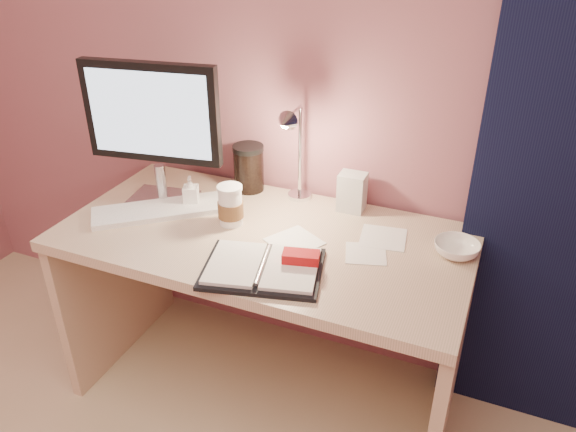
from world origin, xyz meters
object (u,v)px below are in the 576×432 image
at_px(coffee_cup, 231,206).
at_px(desk_lamp, 289,147).
at_px(keyboard, 164,210).
at_px(monitor, 153,122).
at_px(bowl, 457,249).
at_px(desk, 273,276).
at_px(lotion_bottle, 191,192).
at_px(dark_jar, 249,170).
at_px(planner, 266,267).
at_px(product_box, 352,192).

bearing_deg(coffee_cup, desk_lamp, 52.52).
bearing_deg(keyboard, coffee_cup, -34.39).
distance_m(monitor, bowl, 1.12).
height_order(desk, desk_lamp, desk_lamp).
height_order(keyboard, lotion_bottle, lotion_bottle).
height_order(desk, coffee_cup, coffee_cup).
relative_size(lotion_bottle, dark_jar, 0.73).
bearing_deg(planner, monitor, 140.62).
bearing_deg(monitor, keyboard, -62.64).
distance_m(monitor, desk_lamp, 0.49).
distance_m(planner, dark_jar, 0.58).
bearing_deg(bowl, keyboard, -173.17).
relative_size(monitor, coffee_cup, 3.64).
bearing_deg(lotion_bottle, coffee_cup, -16.28).
height_order(desk, dark_jar, dark_jar).
relative_size(keyboard, bowl, 3.47).
bearing_deg(planner, keyboard, 144.93).
height_order(monitor, planner, monitor).
bearing_deg(desk, monitor, -179.27).
xyz_separation_m(desk, planner, (0.10, -0.27, 0.24)).
bearing_deg(planner, product_box, 61.82).
distance_m(desk, lotion_bottle, 0.44).
distance_m(bowl, product_box, 0.44).
xyz_separation_m(dark_jar, product_box, (0.42, -0.01, -0.01)).
relative_size(desk, coffee_cup, 9.62).
relative_size(coffee_cup, dark_jar, 0.89).
distance_m(dark_jar, desk_lamp, 0.27).
height_order(monitor, keyboard, monitor).
bearing_deg(dark_jar, product_box, -0.96).
bearing_deg(monitor, planner, -34.42).
relative_size(bowl, lotion_bottle, 1.22).
height_order(bowl, dark_jar, dark_jar).
bearing_deg(monitor, bowl, -6.10).
bearing_deg(desk, keyboard, -169.41).
bearing_deg(dark_jar, lotion_bottle, -122.48).
distance_m(planner, desk_lamp, 0.47).
relative_size(monitor, desk_lamp, 1.37).
height_order(keyboard, coffee_cup, coffee_cup).
bearing_deg(product_box, coffee_cup, -144.37).
height_order(desk, bowl, bowl).
bearing_deg(coffee_cup, bowl, 7.44).
bearing_deg(desk_lamp, bowl, -10.67).
xyz_separation_m(coffee_cup, dark_jar, (-0.06, 0.27, 0.01)).
xyz_separation_m(keyboard, desk_lamp, (0.41, 0.21, 0.23)).
distance_m(monitor, lotion_bottle, 0.28).
bearing_deg(desk_lamp, lotion_bottle, -162.32).
bearing_deg(product_box, monitor, -162.77).
bearing_deg(desk, coffee_cup, -159.10).
height_order(bowl, desk_lamp, desk_lamp).
relative_size(keyboard, planner, 1.22).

